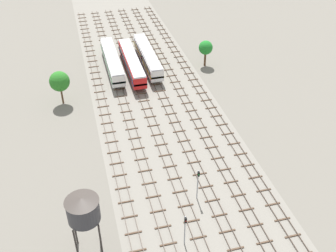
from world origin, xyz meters
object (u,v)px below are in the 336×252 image
(water_tower, at_px, (83,209))
(signal_post_near, at_px, (185,227))
(diesel_railcar_centre_left_nearest, at_px, (132,62))
(signal_post_mid, at_px, (198,181))
(diesel_railcar_centre_mid, at_px, (148,56))
(signal_post_nearest, at_px, (142,62))
(diesel_railcar_left_near, at_px, (112,61))

(water_tower, height_order, signal_post_near, water_tower)
(diesel_railcar_centre_left_nearest, relative_size, signal_post_near, 3.83)
(signal_post_near, distance_m, signal_post_mid, 8.61)
(diesel_railcar_centre_left_nearest, height_order, diesel_railcar_centre_mid, same)
(water_tower, relative_size, signal_post_mid, 1.73)
(diesel_railcar_centre_mid, relative_size, signal_post_nearest, 4.39)
(signal_post_nearest, xyz_separation_m, signal_post_mid, (0.00, -40.87, 0.53))
(diesel_railcar_centre_left_nearest, bearing_deg, water_tower, -107.00)
(diesel_railcar_left_near, relative_size, signal_post_near, 3.83)
(water_tower, bearing_deg, diesel_railcar_centre_left_nearest, 73.00)
(signal_post_nearest, bearing_deg, diesel_railcar_left_near, 153.93)
(diesel_railcar_centre_mid, distance_m, signal_post_near, 51.99)
(diesel_railcar_left_near, height_order, signal_post_mid, signal_post_mid)
(diesel_railcar_left_near, distance_m, signal_post_nearest, 7.03)
(diesel_railcar_centre_left_nearest, relative_size, diesel_railcar_left_near, 1.00)
(diesel_railcar_centre_left_nearest, xyz_separation_m, water_tower, (-14.42, -47.18, 5.19))
(diesel_railcar_centre_mid, xyz_separation_m, signal_post_mid, (-2.10, -44.08, 0.94))
(water_tower, bearing_deg, diesel_railcar_centre_mid, 69.32)
(diesel_railcar_left_near, height_order, diesel_railcar_centre_mid, same)
(water_tower, bearing_deg, diesel_railcar_left_near, 78.27)
(diesel_railcar_centre_left_nearest, relative_size, signal_post_nearest, 4.39)
(water_tower, bearing_deg, signal_post_mid, 17.63)
(diesel_railcar_centre_left_nearest, height_order, diesel_railcar_left_near, same)
(water_tower, height_order, signal_post_nearest, water_tower)
(water_tower, height_order, signal_post_mid, water_tower)
(signal_post_nearest, distance_m, signal_post_mid, 40.87)
(diesel_railcar_centre_left_nearest, bearing_deg, signal_post_near, -92.43)
(signal_post_near, bearing_deg, diesel_railcar_centre_mid, 83.03)
(diesel_railcar_left_near, xyz_separation_m, signal_post_near, (2.10, -51.46, 0.80))
(diesel_railcar_centre_mid, xyz_separation_m, signal_post_nearest, (-2.10, -3.22, 0.40))
(signal_post_near, height_order, signal_post_mid, signal_post_mid)
(signal_post_nearest, bearing_deg, water_tower, -109.71)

